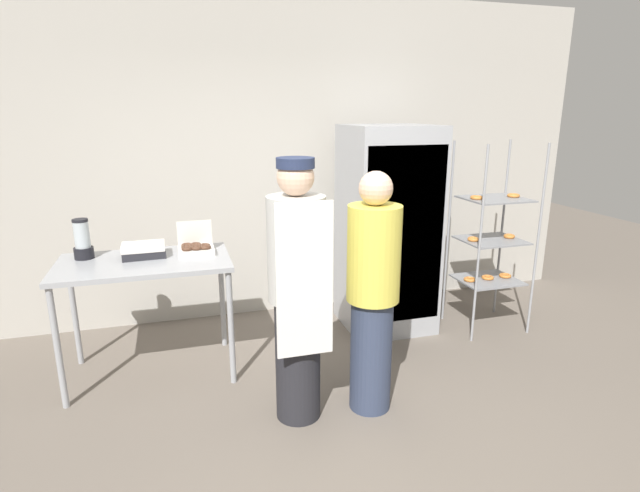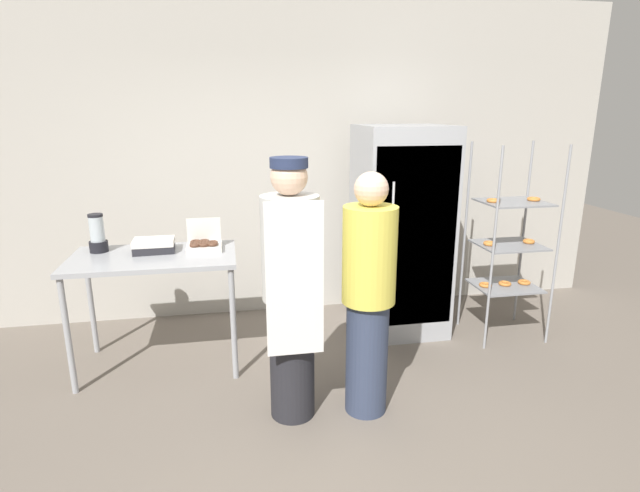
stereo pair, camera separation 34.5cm
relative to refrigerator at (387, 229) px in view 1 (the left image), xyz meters
The scene contains 10 objects.
ground_plane 2.07m from the refrigerator, 117.36° to the right, with size 14.00×14.00×0.00m, color #6B6056.
back_wall 1.25m from the refrigerator, 139.92° to the left, with size 6.40×0.12×3.02m, color #B7B2A8.
refrigerator is the anchor object (origin of this frame).
baking_rack 0.95m from the refrigerator, 18.93° to the right, with size 0.61×0.53×1.72m.
prep_counter 2.12m from the refrigerator, behind, with size 1.23×0.73×0.92m.
donut_box 1.74m from the refrigerator, behind, with size 0.27×0.20×0.24m.
blender_pitcher 2.53m from the refrigerator, behind, with size 0.14×0.14×0.30m.
binder_stack 2.11m from the refrigerator, behind, with size 0.32×0.24×0.10m.
person_baker 1.67m from the refrigerator, 133.56° to the right, with size 0.36×0.38×1.72m.
person_customer 1.41m from the refrigerator, 117.65° to the right, with size 0.34×0.34×1.63m.
Camera 1 is at (-1.00, -2.43, 1.99)m, focal length 28.00 mm.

